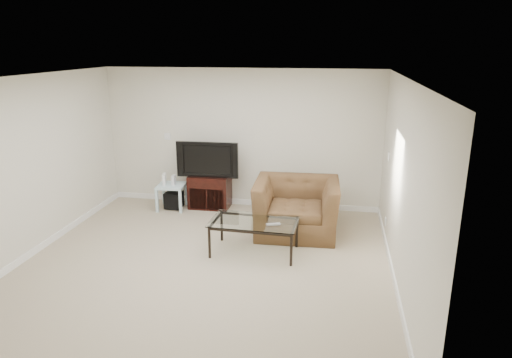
% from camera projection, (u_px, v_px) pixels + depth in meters
% --- Properties ---
extents(floor, '(5.00, 5.00, 0.00)m').
position_uv_depth(floor, '(205.00, 265.00, 6.22)').
color(floor, tan).
rests_on(floor, ground).
extents(ceiling, '(5.00, 5.00, 0.00)m').
position_uv_depth(ceiling, '(198.00, 78.00, 5.51)').
color(ceiling, white).
rests_on(ceiling, ground).
extents(wall_back, '(5.00, 0.02, 2.50)m').
position_uv_depth(wall_back, '(241.00, 139.00, 8.23)').
color(wall_back, silver).
rests_on(wall_back, ground).
extents(wall_left, '(0.02, 5.00, 2.50)m').
position_uv_depth(wall_left, '(27.00, 168.00, 6.29)').
color(wall_left, silver).
rests_on(wall_left, ground).
extents(wall_right, '(0.02, 5.00, 2.50)m').
position_uv_depth(wall_right, '(403.00, 187.00, 5.44)').
color(wall_right, silver).
rests_on(wall_right, ground).
extents(plate_back, '(0.12, 0.02, 0.12)m').
position_uv_depth(plate_back, '(167.00, 136.00, 8.45)').
color(plate_back, white).
rests_on(plate_back, wall_back).
extents(plate_right_switch, '(0.02, 0.09, 0.13)m').
position_uv_depth(plate_right_switch, '(389.00, 156.00, 6.96)').
color(plate_right_switch, white).
rests_on(plate_right_switch, wall_right).
extents(plate_right_outlet, '(0.02, 0.08, 0.12)m').
position_uv_depth(plate_right_outlet, '(385.00, 221.00, 6.94)').
color(plate_right_outlet, white).
rests_on(plate_right_outlet, wall_right).
extents(tv_stand, '(0.73, 0.51, 0.61)m').
position_uv_depth(tv_stand, '(210.00, 191.00, 8.38)').
color(tv_stand, black).
rests_on(tv_stand, floor).
extents(dvd_player, '(0.43, 0.30, 0.06)m').
position_uv_depth(dvd_player, '(209.00, 181.00, 8.28)').
color(dvd_player, black).
rests_on(dvd_player, tv_stand).
extents(television, '(1.04, 0.23, 0.64)m').
position_uv_depth(television, '(209.00, 158.00, 8.17)').
color(television, black).
rests_on(television, tv_stand).
extents(side_table, '(0.51, 0.51, 0.46)m').
position_uv_depth(side_table, '(172.00, 197.00, 8.30)').
color(side_table, '#A2B4CA').
rests_on(side_table, floor).
extents(subwoofer, '(0.30, 0.30, 0.29)m').
position_uv_depth(subwoofer, '(174.00, 200.00, 8.33)').
color(subwoofer, black).
rests_on(subwoofer, floor).
extents(game_console, '(0.08, 0.16, 0.21)m').
position_uv_depth(game_console, '(164.00, 179.00, 8.19)').
color(game_console, white).
rests_on(game_console, side_table).
extents(game_case, '(0.06, 0.14, 0.18)m').
position_uv_depth(game_case, '(174.00, 180.00, 8.18)').
color(game_case, silver).
rests_on(game_case, side_table).
extents(recliner, '(1.34, 0.90, 1.14)m').
position_uv_depth(recliner, '(297.00, 198.00, 7.16)').
color(recliner, '#492B1E').
rests_on(recliner, floor).
extents(coffee_table, '(1.26, 0.74, 0.48)m').
position_uv_depth(coffee_table, '(254.00, 237.00, 6.53)').
color(coffee_table, black).
rests_on(coffee_table, floor).
extents(remote, '(0.20, 0.12, 0.02)m').
position_uv_depth(remote, '(273.00, 224.00, 6.31)').
color(remote, '#B2B2B7').
rests_on(remote, coffee_table).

